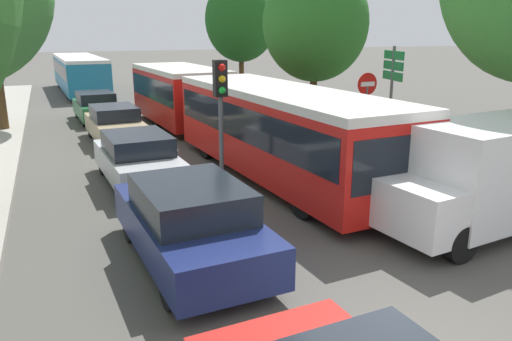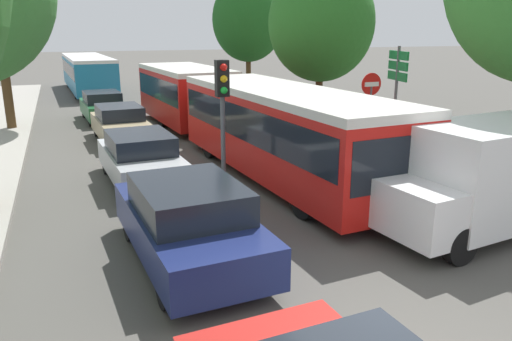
{
  "view_description": "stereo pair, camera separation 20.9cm",
  "coord_description": "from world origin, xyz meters",
  "px_view_note": "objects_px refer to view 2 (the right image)",
  "views": [
    {
      "loc": [
        -3.74,
        -4.04,
        4.13
      ],
      "look_at": [
        0.2,
        5.49,
        1.2
      ],
      "focal_mm": 35.0,
      "sensor_mm": 36.0,
      "label": 1
    },
    {
      "loc": [
        -3.55,
        -4.11,
        4.13
      ],
      "look_at": [
        0.2,
        5.49,
        1.2
      ],
      "focal_mm": 35.0,
      "sensor_mm": 36.0,
      "label": 2
    }
  ],
  "objects_px": {
    "articulated_bus": "(233,109)",
    "direction_sign_post": "(397,78)",
    "city_bus_rear": "(88,71)",
    "queued_car_silver": "(140,158)",
    "queued_car_navy": "(188,222)",
    "tree_right_far": "(249,22)",
    "queued_car_green": "(103,106)",
    "white_van": "(494,174)",
    "queued_car_tan": "(120,123)",
    "tree_right_mid": "(322,26)",
    "no_entry_sign": "(370,103)",
    "traffic_light": "(223,97)"
  },
  "relations": [
    {
      "from": "articulated_bus",
      "to": "white_van",
      "type": "relative_size",
      "value": 3.33
    },
    {
      "from": "white_van",
      "to": "tree_right_far",
      "type": "xyz_separation_m",
      "value": [
        3.21,
        22.96,
        3.34
      ]
    },
    {
      "from": "queued_car_green",
      "to": "traffic_light",
      "type": "relative_size",
      "value": 1.18
    },
    {
      "from": "queued_car_navy",
      "to": "white_van",
      "type": "xyz_separation_m",
      "value": [
        6.29,
        -0.84,
        0.47
      ]
    },
    {
      "from": "queued_car_navy",
      "to": "queued_car_tan",
      "type": "bearing_deg",
      "value": -3.4
    },
    {
      "from": "white_van",
      "to": "tree_right_mid",
      "type": "xyz_separation_m",
      "value": [
        2.57,
        12.33,
        3.02
      ]
    },
    {
      "from": "articulated_bus",
      "to": "queued_car_tan",
      "type": "relative_size",
      "value": 4.28
    },
    {
      "from": "queued_car_navy",
      "to": "no_entry_sign",
      "type": "distance_m",
      "value": 8.86
    },
    {
      "from": "traffic_light",
      "to": "direction_sign_post",
      "type": "relative_size",
      "value": 0.94
    },
    {
      "from": "queued_car_silver",
      "to": "queued_car_green",
      "type": "relative_size",
      "value": 1.04
    },
    {
      "from": "direction_sign_post",
      "to": "tree_right_far",
      "type": "xyz_separation_m",
      "value": [
        0.89,
        16.4,
        2.01
      ]
    },
    {
      "from": "queued_car_navy",
      "to": "articulated_bus",
      "type": "bearing_deg",
      "value": -27.14
    },
    {
      "from": "articulated_bus",
      "to": "direction_sign_post",
      "type": "height_order",
      "value": "direction_sign_post"
    },
    {
      "from": "tree_right_mid",
      "to": "tree_right_far",
      "type": "bearing_deg",
      "value": 86.57
    },
    {
      "from": "city_bus_rear",
      "to": "tree_right_mid",
      "type": "height_order",
      "value": "tree_right_mid"
    },
    {
      "from": "white_van",
      "to": "queued_car_green",
      "type": "bearing_deg",
      "value": -75.38
    },
    {
      "from": "articulated_bus",
      "to": "city_bus_rear",
      "type": "relative_size",
      "value": 1.54
    },
    {
      "from": "queued_car_tan",
      "to": "tree_right_far",
      "type": "xyz_separation_m",
      "value": [
        9.44,
        11.13,
        3.88
      ]
    },
    {
      "from": "articulated_bus",
      "to": "no_entry_sign",
      "type": "height_order",
      "value": "no_entry_sign"
    },
    {
      "from": "city_bus_rear",
      "to": "direction_sign_post",
      "type": "distance_m",
      "value": 23.62
    },
    {
      "from": "city_bus_rear",
      "to": "queued_car_silver",
      "type": "xyz_separation_m",
      "value": [
        0.03,
        -22.38,
        -0.67
      ]
    },
    {
      "from": "queued_car_tan",
      "to": "no_entry_sign",
      "type": "bearing_deg",
      "value": -132.83
    },
    {
      "from": "city_bus_rear",
      "to": "queued_car_green",
      "type": "xyz_separation_m",
      "value": [
        -0.08,
        -11.81,
        -0.7
      ]
    },
    {
      "from": "direction_sign_post",
      "to": "city_bus_rear",
      "type": "bearing_deg",
      "value": -56.3
    },
    {
      "from": "direction_sign_post",
      "to": "tree_right_mid",
      "type": "height_order",
      "value": "tree_right_mid"
    },
    {
      "from": "direction_sign_post",
      "to": "queued_car_silver",
      "type": "bearing_deg",
      "value": 15.06
    },
    {
      "from": "queued_car_tan",
      "to": "white_van",
      "type": "distance_m",
      "value": 13.38
    },
    {
      "from": "queued_car_silver",
      "to": "traffic_light",
      "type": "xyz_separation_m",
      "value": [
        1.91,
        -1.57,
        1.78
      ]
    },
    {
      "from": "articulated_bus",
      "to": "direction_sign_post",
      "type": "distance_m",
      "value": 5.64
    },
    {
      "from": "queued_car_green",
      "to": "white_van",
      "type": "distance_m",
      "value": 17.89
    },
    {
      "from": "queued_car_navy",
      "to": "queued_car_silver",
      "type": "height_order",
      "value": "queued_car_navy"
    },
    {
      "from": "white_van",
      "to": "traffic_light",
      "type": "distance_m",
      "value": 6.47
    },
    {
      "from": "articulated_bus",
      "to": "city_bus_rear",
      "type": "distance_m",
      "value": 19.94
    },
    {
      "from": "city_bus_rear",
      "to": "white_van",
      "type": "distance_m",
      "value": 29.19
    },
    {
      "from": "articulated_bus",
      "to": "queued_car_navy",
      "type": "relative_size",
      "value": 3.85
    },
    {
      "from": "queued_car_tan",
      "to": "articulated_bus",
      "type": "bearing_deg",
      "value": -132.96
    },
    {
      "from": "queued_car_navy",
      "to": "traffic_light",
      "type": "relative_size",
      "value": 1.32
    },
    {
      "from": "traffic_light",
      "to": "direction_sign_post",
      "type": "bearing_deg",
      "value": 106.95
    },
    {
      "from": "queued_car_navy",
      "to": "tree_right_far",
      "type": "bearing_deg",
      "value": -26.36
    },
    {
      "from": "queued_car_silver",
      "to": "no_entry_sign",
      "type": "height_order",
      "value": "no_entry_sign"
    },
    {
      "from": "queued_car_silver",
      "to": "direction_sign_post",
      "type": "height_order",
      "value": "direction_sign_post"
    },
    {
      "from": "queued_car_silver",
      "to": "queued_car_tan",
      "type": "bearing_deg",
      "value": -4.22
    },
    {
      "from": "city_bus_rear",
      "to": "tree_right_far",
      "type": "relative_size",
      "value": 1.54
    },
    {
      "from": "queued_car_silver",
      "to": "tree_right_far",
      "type": "bearing_deg",
      "value": -32.67
    },
    {
      "from": "direction_sign_post",
      "to": "tree_right_mid",
      "type": "distance_m",
      "value": 6.02
    },
    {
      "from": "no_entry_sign",
      "to": "tree_right_mid",
      "type": "height_order",
      "value": "tree_right_mid"
    },
    {
      "from": "queued_car_green",
      "to": "no_entry_sign",
      "type": "bearing_deg",
      "value": -148.82
    },
    {
      "from": "queued_car_navy",
      "to": "no_entry_sign",
      "type": "relative_size",
      "value": 1.59
    },
    {
      "from": "tree_right_mid",
      "to": "tree_right_far",
      "type": "relative_size",
      "value": 0.95
    },
    {
      "from": "queued_car_tan",
      "to": "queued_car_green",
      "type": "relative_size",
      "value": 1.01
    }
  ]
}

